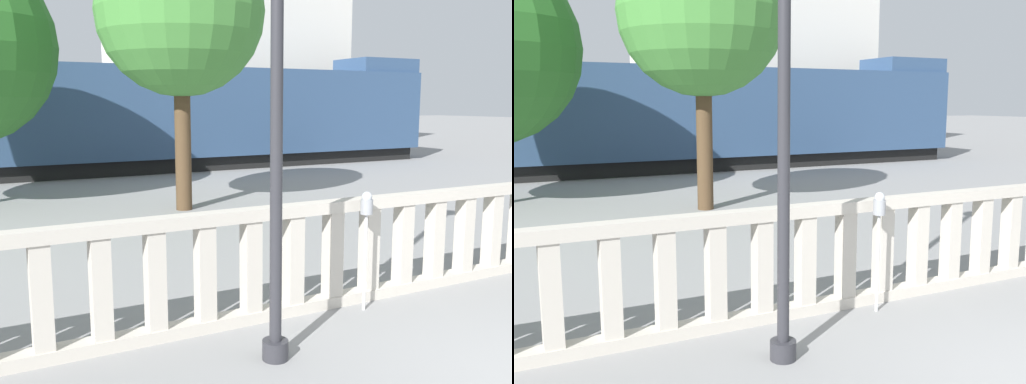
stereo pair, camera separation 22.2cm
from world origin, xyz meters
TOP-DOWN VIEW (x-y plane):
  - balustrade at (-0.00, 2.75)m, footprint 17.26×0.24m
  - parking_meter at (-0.31, 2.44)m, footprint 0.15×0.15m
  - train_near at (3.32, 17.76)m, footprint 21.39×2.65m
  - train_far at (3.93, 23.23)m, footprint 20.22×2.85m
  - building_block at (7.92, 24.85)m, footprint 10.53×8.27m
  - tree_right at (0.10, 9.86)m, footprint 3.91×3.91m

SIDE VIEW (x-z plane):
  - balustrade at x=0.00m, z-range 0.00..1.36m
  - parking_meter at x=-0.31m, z-range 0.43..1.93m
  - train_far at x=3.93m, z-range -0.20..4.25m
  - train_near at x=3.32m, z-range -0.20..4.26m
  - tree_right at x=0.10m, z-range 1.32..7.92m
  - building_block at x=7.92m, z-range 0.00..14.41m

